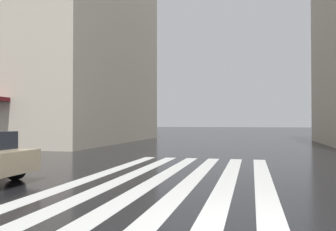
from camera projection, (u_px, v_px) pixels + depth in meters
ground_plane at (251, 230)px, 5.44m from camera, size 220.00×220.00×0.00m
zebra_crossing at (172, 182)px, 9.83m from camera, size 13.00×5.50×0.01m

